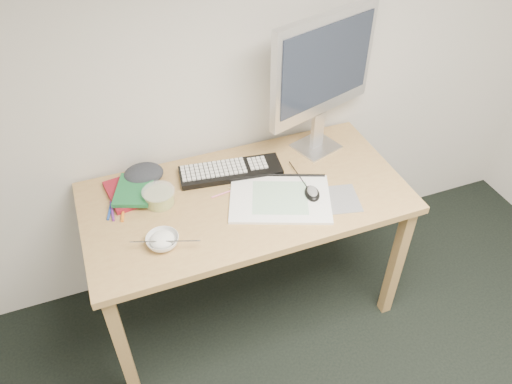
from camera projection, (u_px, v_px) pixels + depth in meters
desk at (246, 209)px, 2.22m from camera, size 1.40×0.70×0.75m
mousepad at (336, 200)px, 2.14m from camera, size 0.23×0.22×0.00m
sketchpad at (280, 199)px, 2.14m from camera, size 0.51×0.44×0.01m
keyboard at (231, 171)px, 2.27m from camera, size 0.48×0.21×0.03m
monitor at (323, 69)px, 2.16m from camera, size 0.55×0.23×0.66m
mouse at (312, 192)px, 2.14m from camera, size 0.08×0.11×0.03m
rice_bowl at (163, 241)px, 1.93m from camera, size 0.13×0.13×0.04m
chopsticks at (165, 241)px, 1.90m from camera, size 0.25×0.10×0.02m
fruit_tub at (159, 197)px, 2.10m from camera, size 0.17×0.17×0.07m
book_red at (128, 192)px, 2.16m from camera, size 0.19×0.24×0.02m
book_green at (134, 190)px, 2.14m from camera, size 0.22×0.25×0.02m
cloth_lump at (143, 174)px, 2.22m from camera, size 0.15×0.13×0.06m
pencil_pink at (230, 191)px, 2.18m from camera, size 0.18×0.03×0.01m
pencil_tan at (249, 189)px, 2.19m from camera, size 0.17×0.08×0.01m
pencil_black at (268, 182)px, 2.22m from camera, size 0.19×0.04×0.01m
marker_blue at (110, 210)px, 2.09m from camera, size 0.04×0.12×0.01m
marker_orange at (123, 210)px, 2.08m from camera, size 0.04×0.13×0.01m
marker_purple at (112, 211)px, 2.08m from camera, size 0.02×0.12×0.01m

